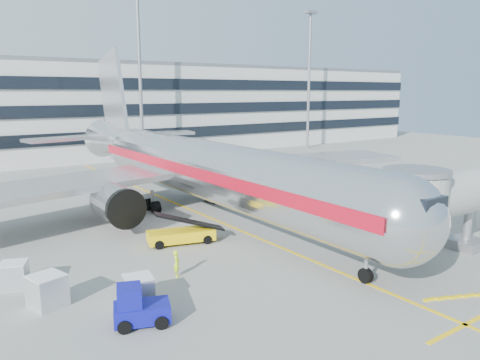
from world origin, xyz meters
TOP-DOWN VIEW (x-y plane):
  - ground at (0.00, 0.00)m, footprint 180.00×180.00m
  - lead_in_line at (0.00, 10.00)m, footprint 0.25×70.00m
  - stop_bar at (0.00, -14.00)m, footprint 6.00×0.25m
  - main_jet at (0.00, 11.72)m, footprint 50.95×48.70m
  - terminal at (0.00, 57.95)m, footprint 150.00×24.25m
  - light_mast_centre at (8.00, 42.00)m, footprint 2.40×1.20m
  - light_mast_east at (42.00, 42.00)m, footprint 2.40×1.20m
  - belt_loader at (-5.32, 4.44)m, footprint 5.16×2.93m
  - baggage_tug at (-12.64, -5.14)m, footprint 2.94×2.36m
  - cargo_container_left at (-15.68, -0.67)m, footprint 1.96×1.96m
  - cargo_container_right at (-16.67, 2.82)m, footprint 1.81×1.81m
  - cargo_container_front at (-11.79, -3.17)m, footprint 1.69×1.69m
  - ramp_worker at (-8.45, -0.94)m, footprint 0.61×0.70m

SIDE VIEW (x-z plane):
  - ground at x=0.00m, z-range 0.00..0.00m
  - lead_in_line at x=0.00m, z-range 0.00..0.01m
  - stop_bar at x=0.00m, z-range 0.00..0.01m
  - belt_loader at x=-5.32m, z-range -0.52..1.89m
  - cargo_container_right at x=-16.67m, z-range 0.00..1.48m
  - cargo_container_front at x=-11.79m, z-range 0.00..1.54m
  - ramp_worker at x=-8.45m, z-range 0.00..1.62m
  - cargo_container_left at x=-15.68m, z-range 0.00..1.68m
  - baggage_tug at x=-12.64m, z-range -0.13..1.82m
  - main_jet at x=0.00m, z-range -3.79..12.26m
  - terminal at x=0.00m, z-range 0.00..15.60m
  - light_mast_centre at x=8.00m, z-range 2.15..27.60m
  - light_mast_east at x=42.00m, z-range 2.15..27.60m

